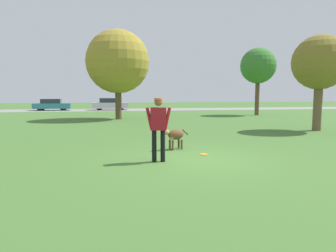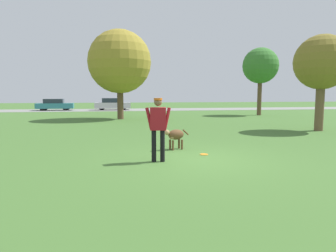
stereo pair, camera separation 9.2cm
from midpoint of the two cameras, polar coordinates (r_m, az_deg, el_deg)
The scene contains 10 objects.
ground_plane at distance 8.68m, azimuth 5.51°, elevation -6.40°, with size 120.00×120.00×0.00m, color #426B2D.
far_road_strip at distance 36.47m, azimuth -6.27°, elevation 3.11°, with size 120.00×6.00×0.01m.
person at distance 8.23m, azimuth -1.58°, elevation 0.42°, with size 0.71×0.29×1.77m.
dog at distance 10.12m, azimuth 1.64°, elevation -1.79°, with size 0.93×0.52×0.69m.
frisbee at distance 9.41m, azimuth 7.14°, elevation -5.38°, with size 0.26×0.26×0.02m.
tree_near_right at distance 17.26m, azimuth 27.40°, elevation 10.60°, with size 2.75×2.75×4.86m.
tree_mid_center at distance 22.95m, azimuth -9.08°, elevation 11.97°, with size 4.69×4.69×6.62m.
tree_far_right at distance 28.22m, azimuth 17.29°, elevation 10.85°, with size 3.14×3.14×5.97m.
parked_car_teal at distance 37.20m, azimuth -20.69°, elevation 3.83°, with size 4.20×2.02×1.33m.
parked_car_silver at distance 36.27m, azimuth -10.45°, elevation 4.11°, with size 4.19×1.84×1.41m.
Camera 2 is at (-2.21, -8.18, 1.87)m, focal length 32.00 mm.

